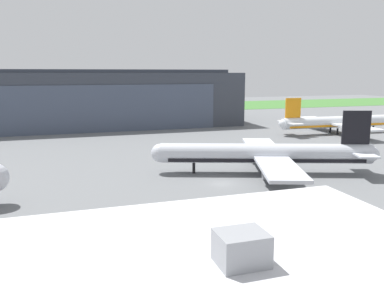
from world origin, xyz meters
TOP-DOWN VIEW (x-y plane):
  - ground_plane at (0.00, 0.00)m, footprint 440.00×440.00m
  - grass_field_strip at (0.00, 152.28)m, footprint 440.00×56.00m
  - maintenance_hangar at (-14.51, 86.78)m, footprint 100.18×40.68m
  - airliner_near_right at (10.36, 3.85)m, footprint 40.63×36.70m
  - airliner_far_left at (56.04, 41.51)m, footprint 41.61×35.07m

SIDE VIEW (x-z plane):
  - ground_plane at x=0.00m, z-range 0.00..0.00m
  - grass_field_strip at x=0.00m, z-range 0.00..0.08m
  - airliner_far_left at x=56.04m, z-range -2.12..9.31m
  - airliner_near_right at x=10.36m, z-range -2.24..9.77m
  - maintenance_hangar at x=-14.51m, z-range -0.46..19.60m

